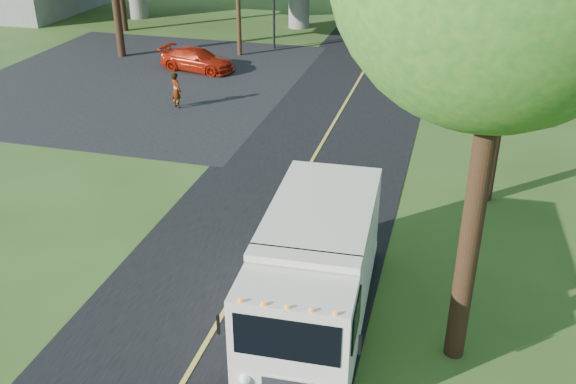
% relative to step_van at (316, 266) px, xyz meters
% --- Properties ---
extents(ground, '(120.00, 120.00, 0.00)m').
position_rel_step_van_xyz_m(ground, '(-2.20, -1.39, -1.50)').
color(ground, '#334F1C').
rests_on(ground, ground).
extents(road, '(7.00, 90.00, 0.02)m').
position_rel_step_van_xyz_m(road, '(-2.20, 8.61, -1.49)').
color(road, black).
rests_on(road, ground).
extents(parking_lot, '(16.00, 18.00, 0.01)m').
position_rel_step_van_xyz_m(parking_lot, '(-13.20, 16.61, -1.50)').
color(parking_lot, black).
rests_on(parking_lot, ground).
extents(lane_line, '(0.12, 90.00, 0.01)m').
position_rel_step_van_xyz_m(lane_line, '(-2.20, 8.61, -1.47)').
color(lane_line, gold).
rests_on(lane_line, road).
extents(step_van, '(2.73, 6.70, 2.77)m').
position_rel_step_van_xyz_m(step_van, '(0.00, 0.00, 0.00)').
color(step_van, silver).
rests_on(step_van, ground).
extents(red_sedan, '(4.35, 2.39, 1.20)m').
position_rel_step_van_xyz_m(red_sedan, '(-10.85, 19.05, -0.91)').
color(red_sedan, '#AC1E0A').
rests_on(red_sedan, ground).
extents(pedestrian, '(0.71, 0.64, 1.63)m').
position_rel_step_van_xyz_m(pedestrian, '(-9.47, 13.24, -0.69)').
color(pedestrian, gray).
rests_on(pedestrian, ground).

